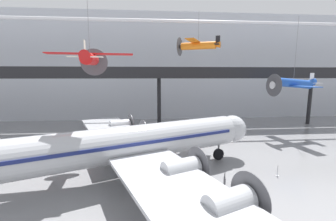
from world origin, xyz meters
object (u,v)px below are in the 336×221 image
object	(u,v)px
stanchion_barrier	(277,173)
airliner_silver_main	(124,145)
info_sign_pedestal	(225,180)
suspended_plane_blue_trainer	(293,83)
suspended_plane_orange_highwing	(198,45)
suspended_plane_red_highwing	(90,59)

from	to	relation	value
stanchion_barrier	airliner_silver_main	bearing A→B (deg)	178.17
stanchion_barrier	info_sign_pedestal	size ratio (longest dim) A/B	0.87
airliner_silver_main	suspended_plane_blue_trainer	bearing A→B (deg)	5.39
suspended_plane_orange_highwing	suspended_plane_blue_trainer	distance (m)	16.17
suspended_plane_orange_highwing	stanchion_barrier	world-z (taller)	suspended_plane_orange_highwing
suspended_plane_orange_highwing	info_sign_pedestal	size ratio (longest dim) A/B	5.86
suspended_plane_red_highwing	suspended_plane_orange_highwing	bearing A→B (deg)	-61.49
suspended_plane_orange_highwing	stanchion_barrier	distance (m)	19.39
airliner_silver_main	stanchion_barrier	world-z (taller)	airliner_silver_main
airliner_silver_main	suspended_plane_blue_trainer	world-z (taller)	suspended_plane_blue_trainer
suspended_plane_red_highwing	stanchion_barrier	distance (m)	21.61
suspended_plane_blue_trainer	suspended_plane_orange_highwing	bearing A→B (deg)	-7.30
suspended_plane_orange_highwing	suspended_plane_red_highwing	size ratio (longest dim) A/B	0.82
suspended_plane_orange_highwing	stanchion_barrier	xyz separation A→B (m)	(5.30, -12.73, -13.63)
airliner_silver_main	suspended_plane_red_highwing	size ratio (longest dim) A/B	3.74
stanchion_barrier	suspended_plane_orange_highwing	bearing A→B (deg)	112.61
suspended_plane_blue_trainer	suspended_plane_red_highwing	bearing A→B (deg)	9.12
airliner_silver_main	suspended_plane_blue_trainer	size ratio (longest dim) A/B	2.79
airliner_silver_main	stanchion_barrier	bearing A→B (deg)	-24.14
suspended_plane_red_highwing	info_sign_pedestal	bearing A→B (deg)	-118.77
suspended_plane_red_highwing	info_sign_pedestal	distance (m)	17.32
suspended_plane_orange_highwing	suspended_plane_blue_trainer	world-z (taller)	suspended_plane_orange_highwing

